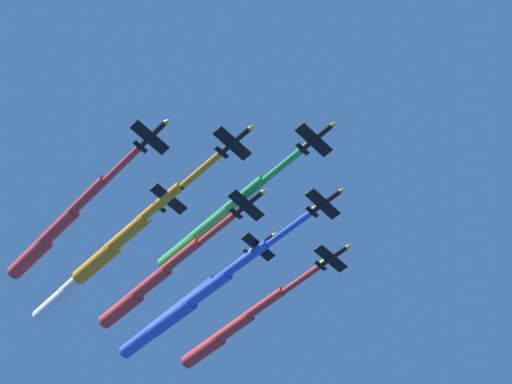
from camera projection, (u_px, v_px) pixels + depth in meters
The scene contains 8 objects.
jet_lead at pixel (211, 224), 181.50m from camera, with size 15.23×55.89×4.22m.
jet_port_inner at pixel (206, 291), 194.31m from camera, with size 16.25×65.62×4.22m.
jet_starboard_inner at pixel (127, 235), 180.52m from camera, with size 15.44×60.32×4.17m.
jet_port_mid at pixel (150, 284), 190.42m from camera, with size 15.79×58.51×4.26m.
jet_starboard_mid at pixel (233, 329), 202.55m from camera, with size 15.97×58.64×4.16m.
jet_port_outer at pixel (57, 229), 180.24m from camera, with size 16.29×59.16×4.26m.
jet_starboard_outer at pixel (167, 318), 203.90m from camera, with size 16.29×58.77×4.27m.
jet_trail_port at pixel (80, 279), 190.40m from camera, with size 15.95×58.37×4.20m.
Camera 1 is at (-93.09, -73.99, 91.09)m, focal length 57.80 mm.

